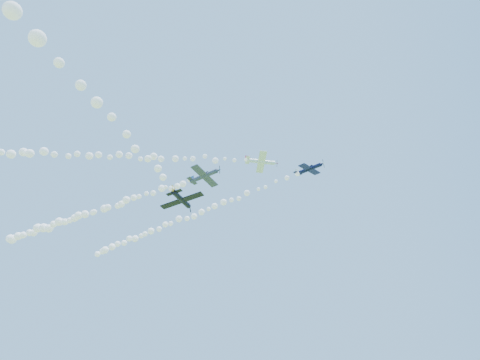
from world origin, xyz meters
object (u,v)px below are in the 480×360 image
(plane_grey, at_px, (205,176))
(plane_black, at_px, (182,200))
(plane_navy, at_px, (309,169))
(plane_white, at_px, (261,162))

(plane_grey, xyz_separation_m, plane_black, (1.56, -12.27, -12.67))
(plane_navy, distance_m, plane_black, 33.00)
(plane_white, distance_m, plane_grey, 13.13)
(plane_white, xyz_separation_m, plane_navy, (9.86, 3.92, -1.49))
(plane_navy, relative_size, plane_grey, 0.91)
(plane_navy, xyz_separation_m, plane_grey, (-20.91, -9.20, -3.25))
(plane_black, bearing_deg, plane_navy, -43.31)
(plane_navy, height_order, plane_grey, plane_navy)
(plane_white, relative_size, plane_navy, 1.02)
(plane_white, bearing_deg, plane_navy, -0.83)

